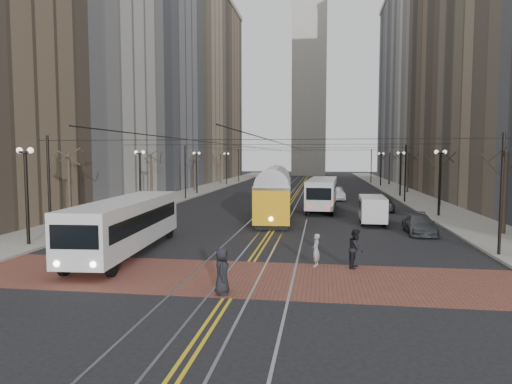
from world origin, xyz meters
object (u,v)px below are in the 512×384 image
(sedan_silver, at_px, (335,194))
(cargo_van, at_px, (372,210))
(rear_bus, at_px, (322,194))
(pedestrian_d, at_px, (125,244))
(streetcar, at_px, (275,198))
(pedestrian_c, at_px, (356,248))
(pedestrian_b, at_px, (316,250))
(sedan_parked, at_px, (419,224))
(transit_bus, at_px, (126,227))
(pedestrian_a, at_px, (222,271))
(clock_tower, at_px, (310,41))
(sedan_grey, at_px, (381,202))

(sedan_silver, bearing_deg, cargo_van, -90.89)
(rear_bus, height_order, pedestrian_d, rear_bus)
(streetcar, bearing_deg, pedestrian_c, -75.37)
(streetcar, relative_size, pedestrian_b, 9.00)
(streetcar, height_order, pedestrian_c, streetcar)
(pedestrian_c, bearing_deg, pedestrian_d, 106.96)
(rear_bus, xyz_separation_m, pedestrian_d, (-10.02, -23.93, -0.64))
(rear_bus, height_order, sedan_parked, rear_bus)
(sedan_silver, relative_size, pedestrian_b, 3.00)
(transit_bus, distance_m, pedestrian_a, 9.43)
(pedestrian_a, relative_size, pedestrian_d, 1.03)
(pedestrian_a, bearing_deg, pedestrian_b, -41.06)
(rear_bus, bearing_deg, pedestrian_d, -109.69)
(sedan_parked, relative_size, pedestrian_d, 2.60)
(clock_tower, distance_m, sedan_grey, 87.57)
(sedan_silver, relative_size, pedestrian_c, 2.55)
(streetcar, height_order, pedestrian_a, streetcar)
(cargo_van, distance_m, pedestrian_d, 20.18)
(pedestrian_a, bearing_deg, sedan_silver, -13.72)
(cargo_van, distance_m, sedan_silver, 19.13)
(pedestrian_b, xyz_separation_m, pedestrian_c, (1.91, 0.00, 0.14))
(streetcar, relative_size, pedestrian_c, 7.66)
(transit_bus, relative_size, pedestrian_b, 7.47)
(streetcar, distance_m, sedan_grey, 11.95)
(streetcar, bearing_deg, pedestrian_d, -112.88)
(rear_bus, bearing_deg, sedan_grey, 3.27)
(sedan_silver, distance_m, pedestrian_b, 33.50)
(clock_tower, relative_size, sedan_parked, 14.41)
(cargo_van, distance_m, pedestrian_b, 15.06)
(pedestrian_c, bearing_deg, transit_bus, 99.27)
(sedan_grey, xyz_separation_m, pedestrian_a, (-9.59, -28.81, 0.06))
(rear_bus, height_order, pedestrian_b, rear_bus)
(pedestrian_d, bearing_deg, sedan_parked, -46.17)
(transit_bus, xyz_separation_m, pedestrian_c, (12.27, -1.50, -0.54))
(clock_tower, height_order, streetcar, clock_tower)
(clock_tower, height_order, transit_bus, clock_tower)
(clock_tower, height_order, pedestrian_b, clock_tower)
(sedan_grey, relative_size, pedestrian_d, 2.86)
(sedan_silver, height_order, pedestrian_a, pedestrian_a)
(transit_bus, bearing_deg, pedestrian_c, -10.43)
(sedan_grey, height_order, sedan_parked, sedan_grey)
(rear_bus, xyz_separation_m, sedan_grey, (5.72, 0.02, -0.67))
(sedan_parked, height_order, pedestrian_d, pedestrian_d)
(sedan_grey, bearing_deg, sedan_parked, -88.58)
(sedan_grey, distance_m, sedan_parked, 13.44)
(cargo_van, xyz_separation_m, pedestrian_d, (-13.93, -14.60, -0.19))
(rear_bus, height_order, sedan_grey, rear_bus)
(transit_bus, distance_m, pedestrian_d, 1.87)
(streetcar, height_order, sedan_grey, streetcar)
(streetcar, xyz_separation_m, pedestrian_d, (-5.94, -17.17, -0.80))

